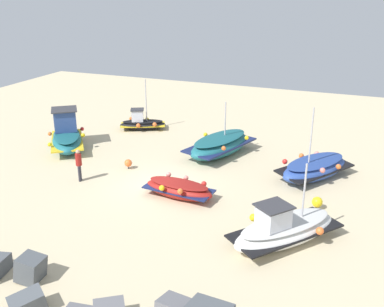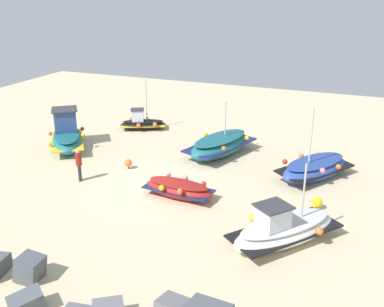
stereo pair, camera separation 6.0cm
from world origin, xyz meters
The scene contains 11 objects.
ground_plane centered at (0.00, 0.00, 0.00)m, with size 49.95×49.95×0.00m, color beige.
fishing_boat_0 centered at (-7.01, 2.97, 0.58)m, with size 4.43×4.99×3.25m.
fishing_boat_1 centered at (-1.47, -5.48, 0.64)m, with size 3.57×5.42×3.23m.
fishing_boat_2 centered at (-7.29, -4.08, 0.57)m, with size 4.03×4.86×4.07m.
fishing_boat_3 centered at (7.93, -3.06, 0.81)m, with size 4.09×4.60×2.41m.
fishing_boat_4 centered at (5.33, -8.29, 0.47)m, with size 3.47×2.52×3.63m.
fishing_boat_5 centered at (-1.44, 0.78, 0.44)m, with size 3.68×1.92×0.89m.
person_walking centered at (4.19, 0.93, 1.01)m, with size 0.32×0.32×1.75m.
breakwater_rocks centered at (0.77, 9.55, 0.44)m, with size 18.02×2.64×1.40m.
mooring_buoy_0 centered at (-7.90, -0.45, 0.35)m, with size 0.50×0.50×0.60m.
mooring_buoy_1 centered at (2.62, -1.45, 0.35)m, with size 0.43×0.43×0.57m.
Camera 2 is at (-9.50, 19.05, 9.86)m, focal length 42.20 mm.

